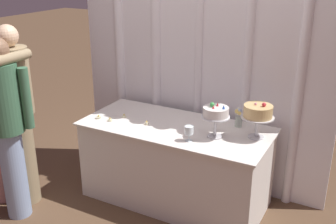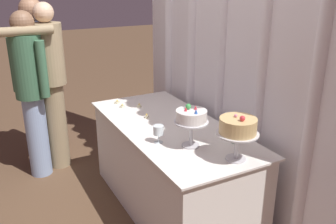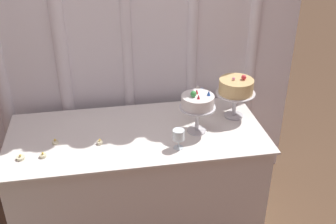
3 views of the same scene
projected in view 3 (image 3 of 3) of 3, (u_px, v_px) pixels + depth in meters
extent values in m
cube|color=white|center=(125.00, 16.00, 2.86)|extent=(2.62, 0.04, 2.87)
cylinder|color=white|center=(57.00, 20.00, 2.77)|extent=(0.10, 0.10, 2.87)
cylinder|color=white|center=(126.00, 17.00, 2.84)|extent=(0.08, 0.08, 2.87)
cylinder|color=white|center=(193.00, 14.00, 2.91)|extent=(0.08, 0.08, 2.87)
cylinder|color=white|center=(256.00, 10.00, 2.99)|extent=(0.08, 0.08, 2.87)
cube|color=white|center=(138.00, 178.00, 2.94)|extent=(1.68, 0.75, 0.76)
cube|color=white|center=(136.00, 133.00, 2.75)|extent=(1.73, 0.80, 0.01)
cylinder|color=silver|center=(197.00, 131.00, 2.76)|extent=(0.13, 0.13, 0.01)
cylinder|color=silver|center=(197.00, 119.00, 2.72)|extent=(0.03, 0.03, 0.17)
cylinder|color=silver|center=(197.00, 107.00, 2.67)|extent=(0.24, 0.24, 0.01)
cylinder|color=white|center=(198.00, 101.00, 2.65)|extent=(0.22, 0.22, 0.08)
cone|color=blue|center=(209.00, 93.00, 2.63)|extent=(0.02, 0.02, 0.04)
cone|color=#DB333D|center=(197.00, 91.00, 2.65)|extent=(0.02, 0.02, 0.03)
sphere|color=green|center=(193.00, 94.00, 2.61)|extent=(0.04, 0.04, 0.04)
cone|color=#DB333D|center=(198.00, 96.00, 2.59)|extent=(0.02, 0.02, 0.03)
cylinder|color=silver|center=(233.00, 115.00, 2.94)|extent=(0.13, 0.13, 0.01)
cylinder|color=silver|center=(234.00, 104.00, 2.90)|extent=(0.03, 0.03, 0.17)
cylinder|color=silver|center=(235.00, 93.00, 2.85)|extent=(0.28, 0.28, 0.01)
cylinder|color=#DBB775|center=(236.00, 86.00, 2.83)|extent=(0.24, 0.24, 0.10)
sphere|color=#DB333D|center=(244.00, 77.00, 2.79)|extent=(0.03, 0.03, 0.03)
sphere|color=pink|center=(234.00, 79.00, 2.79)|extent=(0.02, 0.02, 0.02)
cylinder|color=silver|center=(178.00, 148.00, 2.59)|extent=(0.06, 0.06, 0.00)
cylinder|color=silver|center=(178.00, 143.00, 2.57)|extent=(0.01, 0.01, 0.06)
cylinder|color=silver|center=(179.00, 135.00, 2.54)|extent=(0.08, 0.08, 0.07)
cylinder|color=#B2C1B2|center=(200.00, 103.00, 3.03)|extent=(0.06, 0.06, 0.09)
sphere|color=#E5C666|center=(199.00, 91.00, 2.96)|extent=(0.04, 0.04, 0.04)
sphere|color=white|center=(198.00, 94.00, 2.98)|extent=(0.03, 0.03, 0.03)
sphere|color=white|center=(198.00, 88.00, 3.00)|extent=(0.03, 0.03, 0.03)
sphere|color=#E5C666|center=(204.00, 93.00, 2.95)|extent=(0.03, 0.03, 0.03)
sphere|color=silver|center=(202.00, 90.00, 2.97)|extent=(0.04, 0.04, 0.04)
cylinder|color=beige|center=(21.00, 158.00, 2.48)|extent=(0.05, 0.05, 0.02)
sphere|color=#F9CC4C|center=(20.00, 155.00, 2.47)|extent=(0.01, 0.01, 0.01)
cylinder|color=beige|center=(43.00, 156.00, 2.49)|extent=(0.04, 0.04, 0.02)
sphere|color=#F9CC4C|center=(43.00, 153.00, 2.49)|extent=(0.01, 0.01, 0.01)
cylinder|color=beige|center=(55.00, 142.00, 2.63)|extent=(0.04, 0.04, 0.02)
sphere|color=#F9CC4C|center=(55.00, 140.00, 2.62)|extent=(0.01, 0.01, 0.01)
cylinder|color=beige|center=(100.00, 143.00, 2.62)|extent=(0.04, 0.04, 0.02)
sphere|color=#F9CC4C|center=(100.00, 140.00, 2.61)|extent=(0.01, 0.01, 0.01)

